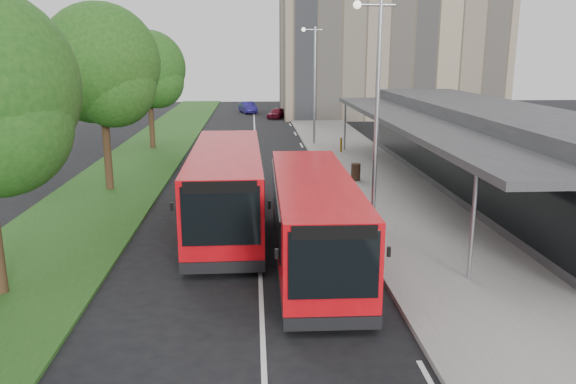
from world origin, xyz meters
name	(u,v)px	position (x,y,z in m)	size (l,w,h in m)	color
ground	(259,252)	(0.00, 0.00, 0.00)	(120.00, 120.00, 0.00)	black
pavement	(343,148)	(6.00, 20.00, 0.07)	(5.00, 80.00, 0.15)	gray
grass_verge	(151,151)	(-7.00, 20.00, 0.05)	(5.00, 80.00, 0.10)	#1A4817
lane_centre_line	(256,165)	(0.00, 15.00, 0.01)	(0.12, 70.00, 0.01)	silver
kerb_dashes	(305,152)	(3.30, 19.00, 0.01)	(0.12, 56.00, 0.01)	silver
office_block	(388,27)	(14.00, 42.00, 9.00)	(22.00, 12.00, 18.00)	gray
station_building	(487,148)	(10.86, 8.00, 2.04)	(7.70, 26.00, 4.00)	#2E2E30
tree_mid	(101,71)	(-7.01, 9.05, 5.58)	(5.38, 5.38, 8.65)	#372516
tree_far	(149,73)	(-7.01, 21.05, 5.11)	(4.92, 4.92, 7.91)	#372516
lamp_post_near	(375,102)	(4.12, 2.00, 4.72)	(1.44, 0.28, 8.00)	gray
lamp_post_far	(314,78)	(4.12, 22.00, 4.72)	(1.44, 0.28, 8.00)	gray
bus_main	(314,220)	(1.67, -1.09, 1.40)	(2.63, 9.69, 2.73)	red
bus_second	(227,188)	(-1.16, 2.87, 1.52)	(2.84, 10.49, 2.96)	red
litter_bin	(356,172)	(4.99, 9.84, 0.58)	(0.47, 0.47, 0.85)	#332015
bollard	(341,145)	(5.57, 18.36, 0.60)	(0.14, 0.14, 0.89)	orange
car_near	(277,113)	(2.33, 39.30, 0.53)	(1.26, 3.13, 1.07)	maroon
car_far	(248,107)	(-0.66, 44.68, 0.62)	(1.31, 3.76, 1.24)	navy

